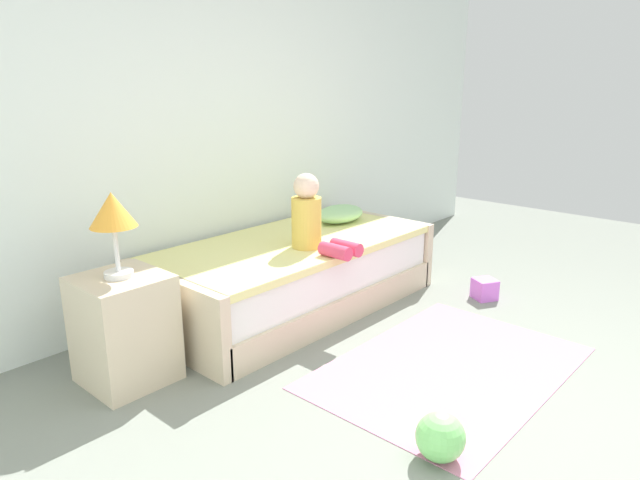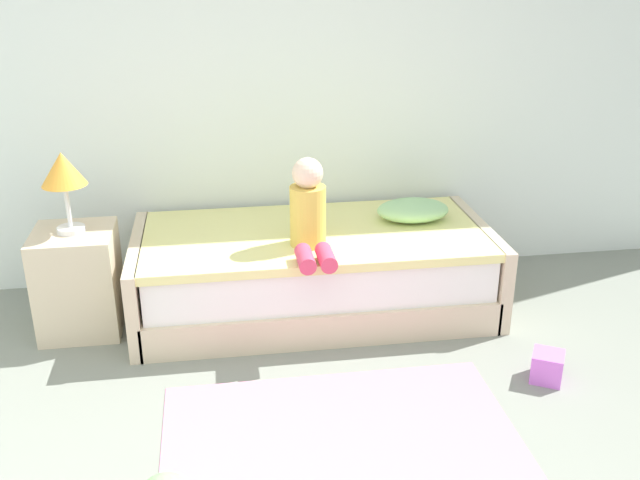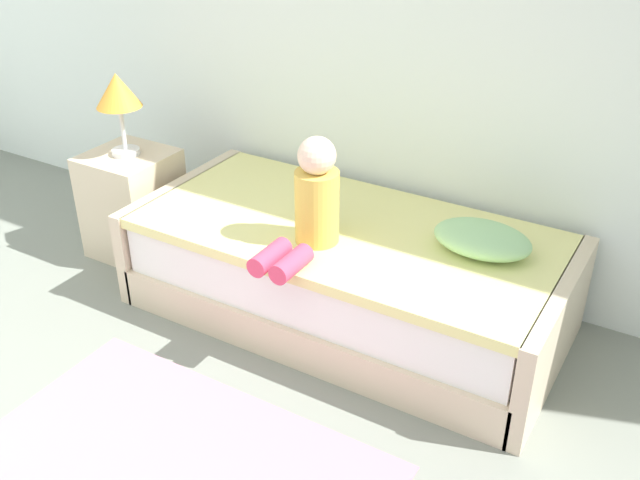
{
  "view_description": "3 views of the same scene",
  "coord_description": "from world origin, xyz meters",
  "views": [
    {
      "loc": [
        -2.47,
        -0.71,
        1.61
      ],
      "look_at": [
        0.28,
        1.75,
        0.55
      ],
      "focal_mm": 32.05,
      "sensor_mm": 36.0,
      "label": 1
    },
    {
      "loc": [
        -0.28,
        -1.87,
        2.06
      ],
      "look_at": [
        0.28,
        1.75,
        0.55
      ],
      "focal_mm": 40.32,
      "sensor_mm": 36.0,
      "label": 2
    },
    {
      "loc": [
        1.71,
        -0.66,
        2.13
      ],
      "look_at": [
        0.28,
        1.75,
        0.55
      ],
      "focal_mm": 40.68,
      "sensor_mm": 36.0,
      "label": 3
    }
  ],
  "objects": [
    {
      "name": "child_figure",
      "position": [
        0.22,
        1.77,
        0.7
      ],
      "size": [
        0.2,
        0.51,
        0.5
      ],
      "color": "gold",
      "rests_on": "bed"
    },
    {
      "name": "toy_block",
      "position": [
        1.34,
        1.04,
        0.08
      ],
      "size": [
        0.21,
        0.21,
        0.15
      ],
      "primitive_type": "cube",
      "rotation": [
        0.0,
        0.0,
        1.05
      ],
      "color": "#CC66D8",
      "rests_on": "ground"
    },
    {
      "name": "bed",
      "position": [
        0.28,
        2.0,
        0.25
      ],
      "size": [
        2.11,
        1.0,
        0.5
      ],
      "color": "beige",
      "rests_on": "ground"
    },
    {
      "name": "area_rug",
      "position": [
        0.22,
        0.7,
        0.0
      ],
      "size": [
        1.6,
        1.1,
        0.01
      ],
      "primitive_type": "cube",
      "color": "pink",
      "rests_on": "ground"
    },
    {
      "name": "nightstand",
      "position": [
        -1.07,
        1.95,
        0.3
      ],
      "size": [
        0.44,
        0.44,
        0.6
      ],
      "primitive_type": "cube",
      "color": "beige",
      "rests_on": "ground"
    },
    {
      "name": "table_lamp",
      "position": [
        -1.07,
        1.95,
        0.94
      ],
      "size": [
        0.24,
        0.24,
        0.45
      ],
      "color": "silver",
      "rests_on": "nightstand"
    },
    {
      "name": "ground_plane",
      "position": [
        0.0,
        0.0,
        0.0
      ],
      "size": [
        9.2,
        9.2,
        0.0
      ],
      "primitive_type": "plane",
      "color": "gray"
    },
    {
      "name": "toy_ball",
      "position": [
        -0.53,
        0.33,
        0.11
      ],
      "size": [
        0.22,
        0.22,
        0.22
      ],
      "primitive_type": "sphere",
      "color": "#7FD872",
      "rests_on": "ground"
    },
    {
      "name": "wall_rear",
      "position": [
        0.0,
        2.6,
        1.45
      ],
      "size": [
        7.2,
        0.1,
        2.9
      ],
      "primitive_type": "cube",
      "color": "silver",
      "rests_on": "ground"
    },
    {
      "name": "pillow",
      "position": [
        0.9,
        2.1,
        0.56
      ],
      "size": [
        0.44,
        0.3,
        0.13
      ],
      "primitive_type": "ellipsoid",
      "color": "#99CC8C",
      "rests_on": "bed"
    }
  ]
}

